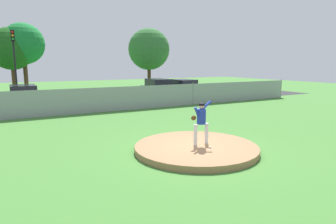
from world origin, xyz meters
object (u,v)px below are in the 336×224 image
pitcher_youth (201,119)px  traffic_light_near (14,54)px  baseball (210,147)px  parked_car_champagne (24,97)px  parked_car_navy (158,89)px  parked_car_white (183,89)px

pitcher_youth → traffic_light_near: bearing=106.3°
traffic_light_near → baseball: bearing=-74.2°
parked_car_champagne → parked_car_navy: parked_car_navy is taller
baseball → traffic_light_near: bearing=105.8°
pitcher_youth → parked_car_white: bearing=60.4°
baseball → parked_car_white: (8.46, 15.48, 0.53)m
pitcher_youth → parked_car_white: pitcher_youth is taller
pitcher_youth → baseball: bearing=-88.3°
parked_car_champagne → parked_car_navy: 10.84m
parked_car_champagne → parked_car_navy: size_ratio=1.05×
parked_car_white → traffic_light_near: bearing=165.6°
pitcher_youth → parked_car_champagne: (-5.10, 14.77, -0.38)m
pitcher_youth → parked_car_champagne: bearing=109.1°
pitcher_youth → parked_car_navy: bearing=68.6°
parked_car_navy → traffic_light_near: bearing=161.0°
baseball → parked_car_navy: size_ratio=0.02×
parked_car_white → traffic_light_near: 14.65m
parked_car_white → parked_car_navy: bearing=-174.6°
pitcher_youth → traffic_light_near: 19.45m
baseball → parked_car_champagne: bearing=108.5°
pitcher_youth → parked_car_champagne: pitcher_youth is taller
traffic_light_near → pitcher_youth: bearing=-73.7°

